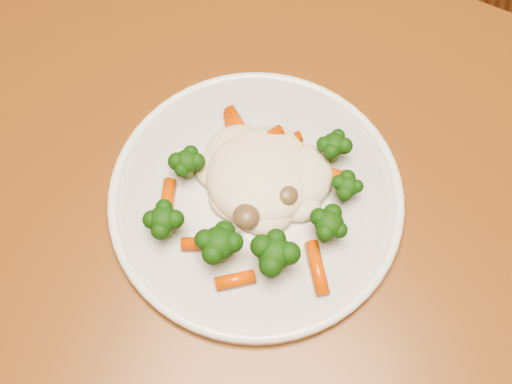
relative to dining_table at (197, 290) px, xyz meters
The scene contains 3 objects.
dining_table is the anchor object (origin of this frame).
plate 0.13m from the dining_table, 58.19° to the left, with size 0.27×0.27×0.01m, color white.
meal 0.15m from the dining_table, 54.57° to the left, with size 0.18×0.18×0.04m.
Camera 1 is at (-0.16, 0.06, 1.29)m, focal length 45.00 mm.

